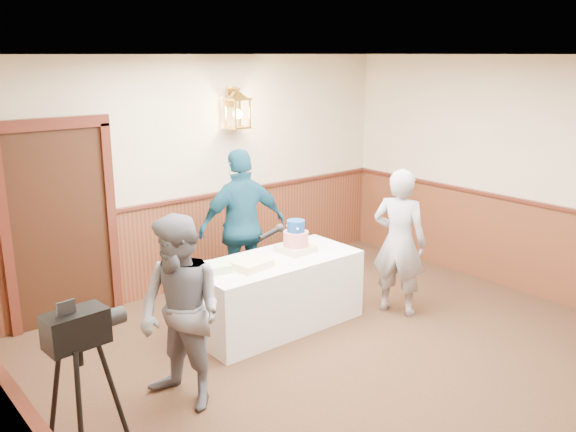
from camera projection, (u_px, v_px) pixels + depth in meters
name	position (u px, v px, depth m)	size (l,w,h in m)	color
ground	(412.00, 403.00, 5.05)	(7.00, 7.00, 0.00)	#332013
room_shell	(374.00, 217.00, 4.96)	(6.02, 7.02, 2.81)	#BFB38F
display_table	(276.00, 292.00, 6.41)	(1.80, 0.80, 0.75)	silver
tiered_cake	(296.00, 239.00, 6.51)	(0.36, 0.36, 0.35)	beige
sheet_cake_yellow	(252.00, 264.00, 6.03)	(0.36, 0.28, 0.07)	#FCDF97
sheet_cake_green	(212.00, 268.00, 5.93)	(0.33, 0.26, 0.08)	#B1E19F
interviewer	(181.00, 313.00, 4.86)	(1.56, 0.91, 1.60)	slate
baker	(399.00, 242.00, 6.64)	(0.60, 0.39, 1.63)	gray
assistant_p	(243.00, 227.00, 6.94)	(1.05, 0.44, 1.79)	navy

